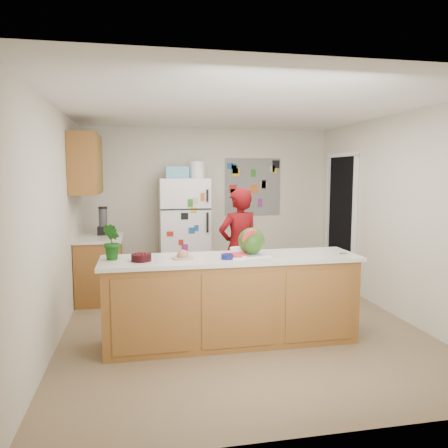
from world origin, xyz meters
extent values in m
cube|color=brown|center=(0.00, 0.00, -0.01)|extent=(4.00, 4.50, 0.02)
cube|color=beige|center=(0.00, 2.26, 1.25)|extent=(4.00, 0.02, 2.50)
cube|color=beige|center=(-2.01, 0.00, 1.25)|extent=(0.02, 4.50, 2.50)
cube|color=beige|center=(2.01, 0.00, 1.25)|extent=(0.02, 4.50, 2.50)
cube|color=white|center=(0.00, 0.00, 2.51)|extent=(4.00, 4.50, 0.02)
cube|color=black|center=(1.99, 1.45, 1.02)|extent=(0.03, 0.85, 2.04)
cube|color=brown|center=(-0.20, -0.50, 0.44)|extent=(2.60, 0.62, 0.88)
cube|color=silver|center=(-0.20, -0.50, 0.90)|extent=(2.68, 0.70, 0.04)
cube|color=brown|center=(-1.69, 1.35, 0.43)|extent=(0.60, 0.80, 0.86)
cube|color=silver|center=(-1.69, 1.35, 0.88)|extent=(0.64, 0.84, 0.04)
cube|color=brown|center=(-1.82, 1.30, 1.90)|extent=(0.35, 1.00, 0.80)
cube|color=silver|center=(-0.45, 1.88, 0.85)|extent=(0.75, 0.70, 1.70)
cube|color=#5999B2|center=(-0.55, 1.88, 1.79)|extent=(0.35, 0.28, 0.18)
cube|color=slate|center=(0.75, 2.24, 1.55)|extent=(0.95, 0.01, 0.95)
imported|color=#5F090C|center=(0.15, 0.67, 0.80)|extent=(0.67, 0.53, 1.59)
cylinder|color=black|center=(-1.64, 1.56, 1.09)|extent=(0.12, 0.12, 0.38)
cube|color=white|center=(-0.04, -0.48, 0.93)|extent=(0.48, 0.40, 0.01)
sphere|color=#2C5117|center=(0.02, -0.46, 1.07)|extent=(0.28, 0.28, 0.28)
cylinder|color=red|center=(-0.15, -0.53, 0.94)|extent=(0.18, 0.18, 0.02)
cylinder|color=black|center=(-1.12, -0.56, 0.96)|extent=(0.22, 0.22, 0.07)
cylinder|color=white|center=(-0.08, -0.33, 0.95)|extent=(0.27, 0.27, 0.06)
cylinder|color=#0D1256|center=(-0.27, -0.62, 0.95)|extent=(0.13, 0.13, 0.05)
cylinder|color=beige|center=(-0.71, -0.51, 0.93)|extent=(0.30, 0.30, 0.02)
cube|color=silver|center=(-0.14, -0.52, 0.93)|extent=(0.23, 0.21, 0.02)
cube|color=gray|center=(1.00, -0.60, 0.93)|extent=(0.08, 0.04, 0.01)
imported|color=#0F3D13|center=(-1.40, -0.45, 1.10)|extent=(0.23, 0.25, 0.37)
camera|label=1|loc=(-1.13, -4.86, 1.79)|focal=35.00mm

